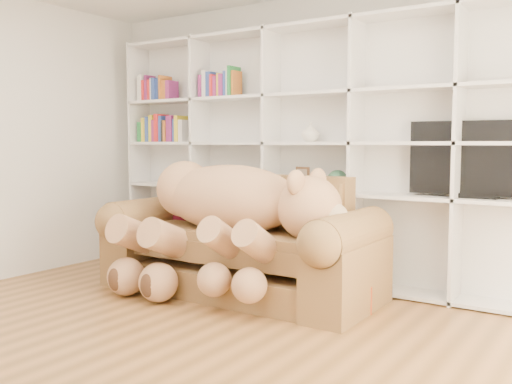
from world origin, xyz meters
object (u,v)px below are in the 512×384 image
Objects in this scene: teddy_bear at (224,212)px; sofa at (242,249)px; tv at (476,160)px; gift_box at (355,296)px.

sofa is at bearing 83.13° from teddy_bear.
tv reaches higher than sofa.
teddy_bear reaches higher than gift_box.
gift_box is (1.05, 0.05, -0.28)m from sofa.
tv is at bearing 22.12° from sofa.
sofa is 2.31× the size of tv.
sofa reaches higher than gift_box.
tv is at bearing 29.67° from teddy_bear.
sofa is 0.40m from teddy_bear.
teddy_bear is 2.08m from tv.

